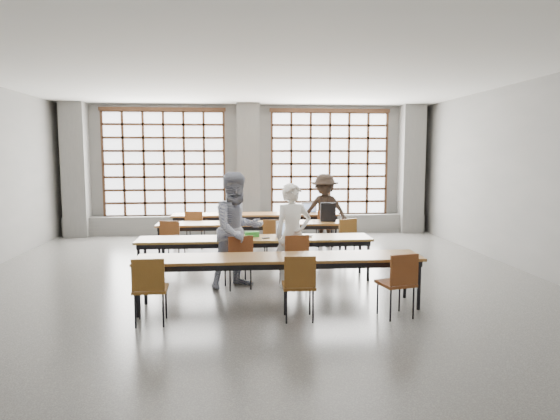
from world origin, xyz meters
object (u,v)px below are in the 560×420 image
object	(u,v)px
chair_back_right	(325,224)
student_back	(324,210)
desk_row_d	(280,261)
plastic_bag	(292,207)
backpack	(328,212)
chair_mid_centre	(274,236)
student_male	(293,235)
chair_front_right	(295,255)
red_pouch	(151,285)
chair_front_left	(239,256)
desk_row_b	(253,225)
mouse	(310,236)
chair_back_mid	(290,225)
chair_near_right	(399,278)
chair_mid_left	(172,237)
chair_near_mid	(299,281)
phone	(266,238)
chair_mid_right	(345,235)
green_box	(252,234)
chair_back_left	(195,226)
desk_row_c	(255,241)
laptop_front	(286,233)
desk_row_a	(256,216)
laptop_back	(310,210)

from	to	relation	value
chair_back_right	student_back	world-z (taller)	student_back
desk_row_d	plastic_bag	world-z (taller)	plastic_bag
student_back	backpack	size ratio (longest dim) A/B	4.25
chair_mid_centre	student_male	xyz separation A→B (m)	(0.18, -1.80, 0.31)
chair_front_right	red_pouch	distance (m)	2.55
desk_row_d	chair_front_left	size ratio (longest dim) A/B	4.55
desk_row_b	mouse	xyz separation A→B (m)	(0.92, -1.95, 0.08)
chair_back_mid	chair_near_right	distance (m)	5.22
chair_mid_left	red_pouch	bearing A→B (deg)	-87.14
chair_near_mid	student_back	bearing A→B (deg)	76.61
desk_row_b	phone	bearing A→B (deg)	-85.90
chair_mid_right	student_back	world-z (taller)	student_back
chair_near_mid	phone	distance (m)	2.18
chair_mid_left	student_male	size ratio (longest dim) A/B	0.52
mouse	green_box	xyz separation A→B (m)	(-1.00, 0.10, 0.03)
desk_row_b	plastic_bag	bearing A→B (deg)	58.41
student_male	green_box	size ratio (longest dim) A/B	6.76
phone	backpack	xyz separation A→B (m)	(1.45, 2.08, 0.19)
chair_back_right	chair_front_right	bearing A→B (deg)	-107.72
student_back	chair_back_left	bearing A→B (deg)	-155.27
chair_mid_centre	mouse	size ratio (longest dim) A/B	8.98
chair_back_right	chair_mid_right	world-z (taller)	same
desk_row_c	mouse	world-z (taller)	mouse
chair_front_right	laptop_front	bearing A→B (deg)	94.85
desk_row_c	chair_near_mid	world-z (taller)	chair_near_mid
chair_front_left	red_pouch	size ratio (longest dim) A/B	4.40
desk_row_a	laptop_front	xyz separation A→B (m)	(0.41, -3.41, 0.13)
chair_front_left	chair_near_mid	world-z (taller)	same
student_male	student_back	size ratio (longest dim) A/B	0.99
green_box	chair_back_right	bearing A→B (deg)	57.51
mouse	desk_row_d	bearing A→B (deg)	-112.40
chair_back_mid	plastic_bag	bearing A→B (deg)	79.63
laptop_back	backpack	distance (m)	1.66
chair_front_right	laptop_back	world-z (taller)	laptop_back
chair_mid_centre	phone	world-z (taller)	chair_mid_centre
chair_front_left	chair_front_right	bearing A→B (deg)	-0.05
desk_row_c	green_box	world-z (taller)	green_box
desk_row_a	phone	xyz separation A→B (m)	(0.04, -3.62, 0.07)
plastic_bag	chair_near_mid	bearing A→B (deg)	-95.44
chair_mid_centre	mouse	world-z (taller)	chair_mid_centre
chair_near_right	green_box	bearing A→B (deg)	128.59
desk_row_b	red_pouch	world-z (taller)	desk_row_b
chair_back_left	student_male	size ratio (longest dim) A/B	0.52
chair_front_right	chair_near_right	size ratio (longest dim) A/B	1.00
chair_back_left	chair_back_mid	size ratio (longest dim) A/B	1.00
desk_row_a	chair_back_mid	xyz separation A→B (m)	(0.78, -0.63, -0.13)
laptop_back	chair_near_right	bearing A→B (deg)	-86.88
chair_back_mid	student_back	size ratio (longest dim) A/B	0.52
desk_row_b	chair_back_right	xyz separation A→B (m)	(1.71, 0.96, -0.13)
desk_row_a	chair_mid_right	size ratio (longest dim) A/B	4.55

